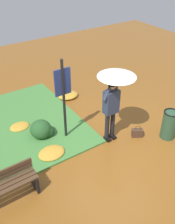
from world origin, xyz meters
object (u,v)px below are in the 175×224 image
(info_sign_post, at_px, (63,91))
(trash_bin, at_px, (169,125))
(person_with_umbrella, at_px, (114,88))
(park_bench, at_px, (4,188))
(handbag, at_px, (137,133))

(info_sign_post, distance_m, trash_bin, 2.99)
(person_with_umbrella, distance_m, trash_bin, 1.92)
(park_bench, xyz_separation_m, trash_bin, (4.43, -0.41, 0.02))
(person_with_umbrella, height_order, trash_bin, person_with_umbrella)
(info_sign_post, distance_m, handbag, 2.38)
(info_sign_post, xyz_separation_m, park_bench, (-2.09, -1.15, -1.04))
(info_sign_post, xyz_separation_m, handbag, (1.65, -1.09, -1.32))
(person_with_umbrella, bearing_deg, info_sign_post, 145.83)
(person_with_umbrella, xyz_separation_m, park_bench, (-3.13, -0.45, -1.15))
(handbag, bearing_deg, trash_bin, -34.27)
(trash_bin, bearing_deg, handbag, 145.73)
(info_sign_post, bearing_deg, park_bench, -151.05)
(handbag, bearing_deg, info_sign_post, 146.53)
(park_bench, bearing_deg, person_with_umbrella, 8.14)
(person_with_umbrella, bearing_deg, handbag, -32.26)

